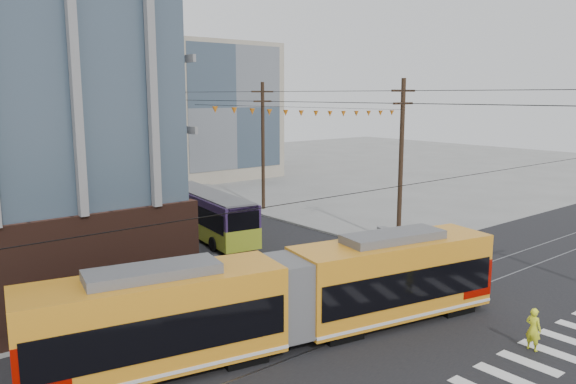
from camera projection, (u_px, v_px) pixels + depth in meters
name	position (u px, v px, depth m)	size (l,w,h in m)	color
ground	(471.00, 332.00, 23.83)	(160.00, 160.00, 0.00)	slate
bg_bldg_ne_near	(204.00, 111.00, 69.01)	(14.00, 14.00, 16.00)	gray
bg_bldg_ne_far	(148.00, 114.00, 85.66)	(16.00, 16.00, 14.00)	#8C99A5
utility_pole_far	(121.00, 130.00, 70.84)	(0.30, 0.30, 11.00)	black
streetcar	(286.00, 298.00, 22.45)	(19.95, 2.81, 3.84)	orange
city_bus	(207.00, 214.00, 39.68)	(2.51, 11.59, 3.28)	#311F49
parked_car_silver	(198.00, 271.00, 29.39)	(1.73, 4.96, 1.63)	#B1B3B4
parked_car_white	(171.00, 253.00, 33.46)	(1.83, 4.49, 1.30)	silver
parked_car_grey	(127.00, 239.00, 36.74)	(2.09, 4.53, 1.26)	gray
pedestrian	(533.00, 329.00, 22.01)	(0.63, 0.42, 1.74)	#EDF728
jersey_barrier	(396.00, 240.00, 37.34)	(0.97, 4.33, 0.87)	gray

